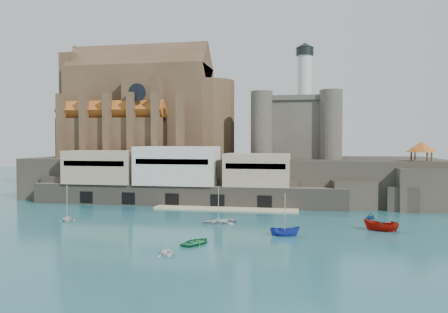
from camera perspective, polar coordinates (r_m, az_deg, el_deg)
name	(u,v)px	position (r m, az deg, el deg)	size (l,w,h in m)	color
ground	(195,226)	(74.32, -3.84, -8.99)	(300.00, 300.00, 0.00)	#1A4F58
promontory	(232,177)	(111.94, 1.04, -2.73)	(100.00, 36.00, 10.00)	black
quay	(176,177)	(98.26, -6.29, -2.73)	(70.00, 12.00, 13.05)	#645D50
church	(146,112)	(120.45, -10.12, 5.76)	(47.00, 25.93, 30.51)	#483321
castle_keep	(297,125)	(111.86, 9.46, 4.10)	(21.20, 21.20, 29.30)	#423C33
rock_outcrop	(421,190)	(99.98, 24.32, -4.00)	(14.50, 10.50, 8.70)	black
pavilion	(421,148)	(99.63, 24.37, 1.00)	(6.40, 6.40, 5.40)	#483321
boat_1	(167,256)	(55.82, -7.49, -12.71)	(2.72, 1.66, 3.15)	white
boat_2	(285,236)	(67.05, 7.95, -10.21)	(1.68, 1.73, 4.48)	#1F349E
boat_3	(196,244)	(61.56, -3.62, -11.30)	(3.76, 1.09, 5.26)	#1E7F42
boat_4	(67,221)	(82.85, -19.78, -7.96)	(2.98, 1.82, 3.46)	silver
boat_5	(381,231)	(74.07, 19.80, -9.14)	(2.01, 2.06, 5.34)	#970F04
boat_6	(218,223)	(76.35, -0.73, -8.69)	(4.31, 1.25, 6.03)	silver
boat_7	(370,219)	(84.73, 18.59, -7.72)	(2.52, 1.54, 2.91)	navy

